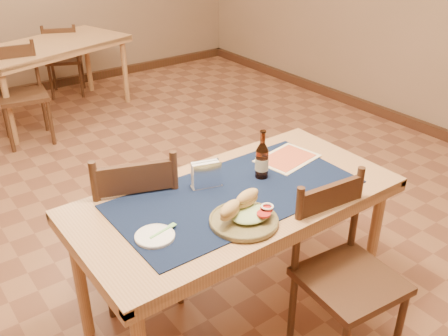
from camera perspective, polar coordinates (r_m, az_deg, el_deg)
room at (r=2.82m, az=-8.80°, el=15.47°), size 6.04×7.04×2.84m
main_table at (r=2.47m, az=1.38°, el=-4.62°), size 1.60×0.80×0.75m
placemat at (r=2.42m, az=1.40°, el=-2.92°), size 1.20×0.60×0.01m
baseboard at (r=3.37m, az=-7.13°, el=-7.48°), size 6.00×7.00×0.10m
back_table at (r=5.44m, az=-19.43°, el=12.39°), size 1.73×1.20×0.75m
chair_main_far at (r=2.72m, az=-9.94°, el=-5.93°), size 0.57×0.57×0.95m
chair_main_near at (r=2.45m, az=13.60°, el=-11.45°), size 0.46×0.46×0.91m
chair_back_near at (r=4.95m, az=-22.10°, el=8.02°), size 0.48×0.48×0.90m
chair_back_far at (r=6.07m, az=-17.84°, el=11.84°), size 0.51×0.51×0.83m
sandwich_plate at (r=2.20m, az=2.34°, el=-5.42°), size 0.31×0.31×0.12m
side_plate at (r=2.13m, az=-7.91°, el=-7.69°), size 0.17×0.17×0.01m
fork at (r=2.16m, az=-6.76°, el=-7.00°), size 0.14×0.04×0.00m
beer_bottle at (r=2.52m, az=4.36°, el=0.89°), size 0.07×0.07×0.26m
napkin_holder at (r=2.45m, az=-2.03°, el=-0.83°), size 0.16×0.10×0.14m
menu_card at (r=2.76m, az=7.26°, el=1.11°), size 0.36×0.29×0.01m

